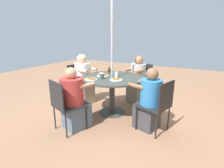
% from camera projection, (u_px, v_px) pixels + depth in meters
% --- Properties ---
extents(ground_plane, '(12.00, 12.00, 0.00)m').
position_uv_depth(ground_plane, '(112.00, 112.00, 3.70)').
color(ground_plane, '#9E7051').
extents(patio_table, '(1.26, 1.26, 0.77)m').
position_uv_depth(patio_table, '(112.00, 83.00, 3.52)').
color(patio_table, '#383D38').
rests_on(patio_table, ground).
extents(umbrella_pole, '(0.04, 0.04, 2.37)m').
position_uv_depth(umbrella_pole, '(112.00, 56.00, 3.38)').
color(umbrella_pole, '#ADADB2').
rests_on(umbrella_pole, ground).
extents(patio_chair_north, '(0.55, 0.55, 0.90)m').
position_uv_depth(patio_chair_north, '(141.00, 80.00, 4.31)').
color(patio_chair_north, '#232326').
rests_on(patio_chair_north, ground).
extents(diner_north, '(0.54, 0.45, 1.12)m').
position_uv_depth(diner_north, '(137.00, 81.00, 4.19)').
color(diner_north, gray).
rests_on(diner_north, ground).
extents(patio_chair_east, '(0.54, 0.54, 0.90)m').
position_uv_depth(patio_chair_east, '(79.00, 80.00, 4.23)').
color(patio_chair_east, '#232326').
rests_on(patio_chair_east, ground).
extents(diner_east, '(0.43, 0.54, 1.16)m').
position_uv_depth(diner_east, '(84.00, 81.00, 4.12)').
color(diner_east, beige).
rests_on(diner_east, ground).
extents(patio_chair_south, '(0.58, 0.58, 0.90)m').
position_uv_depth(patio_chair_south, '(65.00, 103.00, 2.86)').
color(patio_chair_south, '#232326').
rests_on(patio_chair_south, ground).
extents(diner_south, '(0.57, 0.50, 1.09)m').
position_uv_depth(diner_south, '(74.00, 102.00, 2.99)').
color(diner_south, slate).
rests_on(diner_south, ground).
extents(patio_chair_west, '(0.57, 0.57, 0.90)m').
position_uv_depth(patio_chair_west, '(158.00, 103.00, 2.83)').
color(patio_chair_west, '#232326').
rests_on(patio_chair_west, ground).
extents(diner_west, '(0.46, 0.57, 1.08)m').
position_uv_depth(diner_west, '(149.00, 102.00, 2.96)').
color(diner_west, '#3D3D42').
rests_on(diner_west, ground).
extents(pancake_plate_a, '(0.24, 0.24, 0.05)m').
position_uv_depth(pancake_plate_a, '(91.00, 79.00, 3.29)').
color(pancake_plate_a, silver).
rests_on(pancake_plate_a, patio_table).
extents(pancake_plate_b, '(0.24, 0.24, 0.07)m').
position_uv_depth(pancake_plate_b, '(103.00, 75.00, 3.57)').
color(pancake_plate_b, silver).
rests_on(pancake_plate_b, patio_table).
extents(pancake_plate_c, '(0.24, 0.24, 0.04)m').
position_uv_depth(pancake_plate_c, '(116.00, 80.00, 3.26)').
color(pancake_plate_c, silver).
rests_on(pancake_plate_c, patio_table).
extents(syrup_bottle, '(0.09, 0.06, 0.14)m').
position_uv_depth(syrup_bottle, '(109.00, 70.00, 3.87)').
color(syrup_bottle, '#602D0F').
rests_on(syrup_bottle, patio_table).
extents(coffee_cup, '(0.08, 0.08, 0.11)m').
position_uv_depth(coffee_cup, '(102.00, 76.00, 3.36)').
color(coffee_cup, '#33513D').
rests_on(coffee_cup, patio_table).
extents(drinking_glass_a, '(0.07, 0.07, 0.11)m').
position_uv_depth(drinking_glass_a, '(116.00, 75.00, 3.45)').
color(drinking_glass_a, silver).
rests_on(drinking_glass_a, patio_table).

